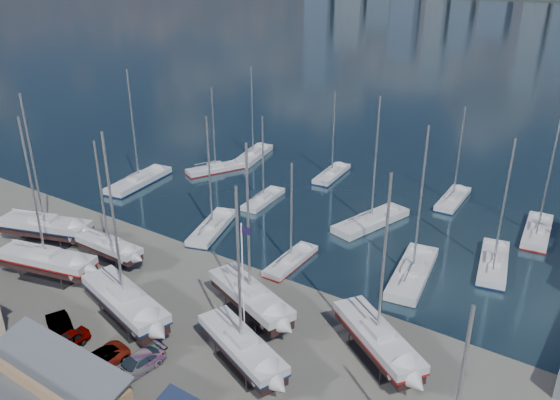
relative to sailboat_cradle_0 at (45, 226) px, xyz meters
The scene contains 26 objects.
ground 23.42m from the sailboat_cradle_0, ahead, with size 1400.00×1400.00×0.00m, color #605E59.
shed_grey 28.93m from the sailboat_cradle_0, 36.38° to the right, with size 12.60×8.40×4.17m.
sailboat_cradle_0 is the anchor object (origin of this frame).
sailboat_cradle_1 8.52m from the sailboat_cradle_0, 33.74° to the right, with size 11.10×5.45×17.20m.
sailboat_cradle_2 9.80m from the sailboat_cradle_0, ahead, with size 8.38×2.40×13.83m.
sailboat_cradle_3 20.25m from the sailboat_cradle_0, 15.36° to the right, with size 11.62×5.81×17.93m.
sailboat_cradle_4 28.40m from the sailboat_cradle_0, ahead, with size 10.65×6.35×16.74m.
sailboat_cradle_5 32.28m from the sailboat_cradle_0, ahead, with size 10.12×6.13×15.84m.
sailboat_cradle_6 40.60m from the sailboat_cradle_0, ahead, with size 10.03×8.09×16.44m.
sailboat_moored_0 19.64m from the sailboat_cradle_0, 105.03° to the left, with size 4.87×12.11×17.59m.
sailboat_moored_1 29.41m from the sailboat_cradle_0, 88.36° to the left, with size 6.35×9.52×13.91m.
sailboat_moored_2 37.87m from the sailboat_cradle_0, 87.09° to the left, with size 5.31×10.98×15.97m.
sailboat_moored_3 19.27m from the sailboat_cradle_0, 42.97° to the left, with size 5.75×10.38×14.96m.
sailboat_moored_4 27.66m from the sailboat_cradle_0, 59.40° to the left, with size 3.18×8.54×12.60m.
sailboat_moored_5 41.24m from the sailboat_cradle_0, 65.41° to the left, with size 3.48×9.40×13.74m.
sailboat_moored_6 28.85m from the sailboat_cradle_0, 23.98° to the left, with size 2.47×8.20×12.18m.
sailboat_moored_7 38.88m from the sailboat_cradle_0, 40.91° to the left, with size 6.08×11.70×17.01m.
sailboat_moored_8 52.22m from the sailboat_cradle_0, 46.98° to the left, with size 2.91×9.33×13.83m.
sailboat_moored_9 41.69m from the sailboat_cradle_0, 23.25° to the left, with size 4.81×11.65×17.07m.
sailboat_moored_10 50.45m from the sailboat_cradle_0, 27.54° to the left, with size 4.65×10.44×15.08m.
sailboat_moored_11 58.15m from the sailboat_cradle_0, 35.83° to the left, with size 3.71×10.25×15.01m.
car_a 21.35m from the sailboat_cradle_0, 30.79° to the right, with size 1.68×4.18×1.42m, color gray.
car_b 19.38m from the sailboat_cradle_0, 31.25° to the right, with size 1.72×4.93×1.63m, color gray.
car_c 25.17m from the sailboat_cradle_0, 26.34° to the right, with size 2.46×5.32×1.48m, color gray.
car_d 27.05m from the sailboat_cradle_0, 20.45° to the right, with size 2.02×4.96×1.44m, color gray.
flagpole 29.94m from the sailboat_cradle_0, ahead, with size 0.97×0.12×10.90m.
Camera 1 is at (30.80, -40.66, 29.96)m, focal length 35.00 mm.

